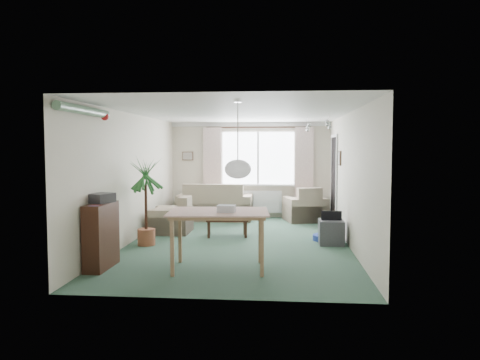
# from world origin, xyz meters

# --- Properties ---
(ground) EXTENTS (6.50, 6.50, 0.00)m
(ground) POSITION_xyz_m (0.00, 0.00, 0.00)
(ground) COLOR #2F4F3E
(window) EXTENTS (1.80, 0.03, 1.30)m
(window) POSITION_xyz_m (0.20, 3.23, 1.50)
(window) COLOR white
(curtain_rod) EXTENTS (2.60, 0.03, 0.03)m
(curtain_rod) POSITION_xyz_m (0.20, 3.15, 2.27)
(curtain_rod) COLOR black
(curtain_left) EXTENTS (0.45, 0.08, 2.00)m
(curtain_left) POSITION_xyz_m (-0.95, 3.13, 1.27)
(curtain_left) COLOR beige
(curtain_right) EXTENTS (0.45, 0.08, 2.00)m
(curtain_right) POSITION_xyz_m (1.35, 3.13, 1.27)
(curtain_right) COLOR beige
(radiator) EXTENTS (1.20, 0.10, 0.55)m
(radiator) POSITION_xyz_m (0.20, 3.19, 0.40)
(radiator) COLOR white
(doorway) EXTENTS (0.03, 0.95, 2.00)m
(doorway) POSITION_xyz_m (1.99, 2.20, 1.00)
(doorway) COLOR black
(pendant_lamp) EXTENTS (0.36, 0.36, 0.36)m
(pendant_lamp) POSITION_xyz_m (0.20, -2.30, 1.48)
(pendant_lamp) COLOR white
(tinsel_garland) EXTENTS (1.60, 1.60, 0.12)m
(tinsel_garland) POSITION_xyz_m (-1.92, -2.30, 2.28)
(tinsel_garland) COLOR #196626
(bauble_cluster_a) EXTENTS (0.20, 0.20, 0.20)m
(bauble_cluster_a) POSITION_xyz_m (1.30, 0.90, 2.22)
(bauble_cluster_a) COLOR silver
(bauble_cluster_b) EXTENTS (0.20, 0.20, 0.20)m
(bauble_cluster_b) POSITION_xyz_m (1.60, -0.30, 2.22)
(bauble_cluster_b) COLOR silver
(wall_picture_back) EXTENTS (0.28, 0.03, 0.22)m
(wall_picture_back) POSITION_xyz_m (-1.60, 3.23, 1.55)
(wall_picture_back) COLOR brown
(wall_picture_right) EXTENTS (0.03, 0.24, 0.30)m
(wall_picture_right) POSITION_xyz_m (1.98, 1.20, 1.55)
(wall_picture_right) COLOR brown
(sofa) EXTENTS (1.80, 0.96, 0.90)m
(sofa) POSITION_xyz_m (-0.83, 2.75, 0.45)
(sofa) COLOR beige
(sofa) RESTS_ON ground
(armchair_corner) EXTENTS (1.11, 1.08, 0.83)m
(armchair_corner) POSITION_xyz_m (1.36, 2.73, 0.41)
(armchair_corner) COLOR beige
(armchair_corner) RESTS_ON ground
(armchair_left) EXTENTS (0.80, 0.84, 0.75)m
(armchair_left) POSITION_xyz_m (-1.50, 0.92, 0.38)
(armchair_left) COLOR #BDA98F
(armchair_left) RESTS_ON ground
(coffee_table) EXTENTS (0.88, 0.56, 0.37)m
(coffee_table) POSITION_xyz_m (-0.29, 0.61, 0.18)
(coffee_table) COLOR black
(coffee_table) RESTS_ON ground
(photo_frame) EXTENTS (0.12, 0.06, 0.16)m
(photo_frame) POSITION_xyz_m (-0.27, 0.61, 0.45)
(photo_frame) COLOR brown
(photo_frame) RESTS_ON coffee_table
(bookshelf) EXTENTS (0.27, 0.79, 0.96)m
(bookshelf) POSITION_xyz_m (-1.84, -1.99, 0.48)
(bookshelf) COLOR black
(bookshelf) RESTS_ON ground
(hifi_box) EXTENTS (0.38, 0.42, 0.14)m
(hifi_box) POSITION_xyz_m (-1.86, -1.91, 1.03)
(hifi_box) COLOR #302F34
(hifi_box) RESTS_ON bookshelf
(houseplant) EXTENTS (0.75, 0.75, 1.59)m
(houseplant) POSITION_xyz_m (-1.65, -0.35, 0.79)
(houseplant) COLOR #204E1A
(houseplant) RESTS_ON ground
(dining_table) EXTENTS (1.40, 0.99, 0.83)m
(dining_table) POSITION_xyz_m (-0.12, -1.89, 0.42)
(dining_table) COLOR tan
(dining_table) RESTS_ON ground
(gift_box) EXTENTS (0.26, 0.20, 0.12)m
(gift_box) POSITION_xyz_m (0.01, -2.00, 0.89)
(gift_box) COLOR silver
(gift_box) RESTS_ON dining_table
(tv_cube) EXTENTS (0.45, 0.49, 0.44)m
(tv_cube) POSITION_xyz_m (1.70, 0.03, 0.22)
(tv_cube) COLOR #323337
(tv_cube) RESTS_ON ground
(pet_bed) EXTENTS (0.63, 0.63, 0.10)m
(pet_bed) POSITION_xyz_m (1.65, 0.38, 0.05)
(pet_bed) COLOR navy
(pet_bed) RESTS_ON ground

